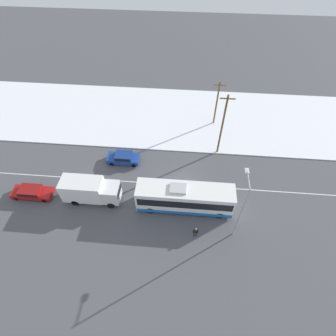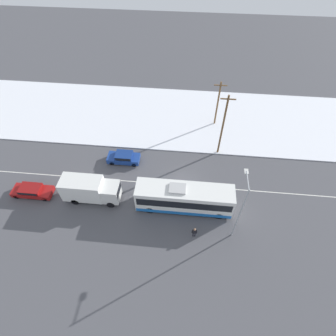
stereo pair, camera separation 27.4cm
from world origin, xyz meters
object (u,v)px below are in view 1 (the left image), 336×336
parked_car_near_truck (32,192)px  pedestrian_at_stop (195,231)px  city_bus (185,198)px  utility_pole_roadside (222,125)px  streetlamp (242,204)px  sedan_car (123,158)px  box_truck (90,190)px  utility_pole_snowlot (217,103)px

parked_car_near_truck → pedestrian_at_stop: 19.84m
city_bus → utility_pole_roadside: 10.66m
parked_car_near_truck → streetlamp: (23.56, -2.65, 4.39)m
streetlamp → sedan_car: bearing=146.7°
city_bus → parked_car_near_truck: bearing=179.9°
parked_car_near_truck → pedestrian_at_stop: (19.50, -3.65, 0.24)m
parked_car_near_truck → streetlamp: bearing=-6.4°
sedan_car → city_bus: bearing=142.5°
box_truck → streetlamp: streetlamp is taller
city_bus → utility_pole_snowlot: utility_pole_snowlot is taller
parked_car_near_truck → utility_pole_snowlot: bearing=35.2°
streetlamp → utility_pole_snowlot: bearing=94.8°
streetlamp → box_truck: bearing=170.2°
utility_pole_snowlot → pedestrian_at_stop: bearing=-97.5°
parked_car_near_truck → streetlamp: 24.12m
parked_car_near_truck → sedan_car: bearing=33.0°
utility_pole_roadside → box_truck: bearing=-148.8°
utility_pole_snowlot → box_truck: bearing=-133.9°
box_truck → parked_car_near_truck: (-7.25, -0.15, -1.02)m
pedestrian_at_stop → utility_pole_snowlot: 19.54m
pedestrian_at_stop → streetlamp: size_ratio=0.19×
utility_pole_snowlot → parked_car_near_truck: bearing=-144.8°
sedan_car → parked_car_near_truck: sedan_car is taller
pedestrian_at_stop → utility_pole_roadside: (2.87, 12.94, 3.82)m
city_bus → utility_pole_roadside: bearing=65.8°
sedan_car → streetlamp: size_ratio=0.52×
sedan_car → streetlamp: 17.01m
box_truck → utility_pole_roadside: (15.12, 9.15, 3.04)m
utility_pole_snowlot → utility_pole_roadside: bearing=-86.9°
city_bus → utility_pole_roadside: utility_pole_roadside is taller
box_truck → streetlamp: 16.89m
city_bus → utility_pole_roadside: size_ratio=1.18×
box_truck → sedan_car: 6.81m
box_truck → streetlamp: (16.31, -2.80, 3.37)m
streetlamp → parked_car_near_truck: bearing=173.6°
pedestrian_at_stop → utility_pole_snowlot: size_ratio=0.22×
box_truck → pedestrian_at_stop: 12.84m
sedan_car → pedestrian_at_stop: 13.94m
sedan_car → streetlamp: streetlamp is taller
pedestrian_at_stop → sedan_car: bearing=134.0°
utility_pole_roadside → utility_pole_snowlot: (-0.33, 6.23, -1.03)m
city_bus → utility_pole_roadside: (4.18, 9.32, 3.05)m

